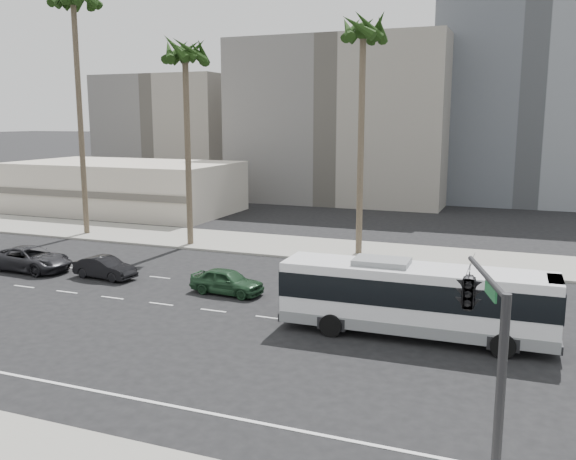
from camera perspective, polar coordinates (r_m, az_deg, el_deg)
The scene contains 15 objects.
ground at distance 28.33m, azimuth 3.90°, elevation -8.88°, with size 700.00×700.00×0.00m, color black.
sidewalk_north at distance 42.82m, azimuth 10.16°, elevation -2.29°, with size 120.00×7.00×0.15m, color gray.
commercial_low at distance 64.36m, azimuth -14.96°, elevation 3.91°, with size 22.00×12.16×5.00m.
midrise_beige_west at distance 73.31m, azimuth 5.65°, elevation 10.05°, with size 24.00×18.00×18.00m, color slate.
midrise_gray_center at distance 77.64m, azimuth 21.89°, elevation 12.34°, with size 20.00×20.00×26.00m, color slate.
midrise_beige_far at distance 88.44m, azimuth -10.08°, elevation 9.01°, with size 18.00×16.00×15.00m, color slate.
civic_tower at distance 277.31m, azimuth 19.95°, elevation 15.85°, with size 42.00×42.00×129.00m.
city_bus at distance 26.99m, azimuth 11.77°, elevation -6.17°, with size 11.64×2.84×3.33m.
car_a at distance 33.17m, azimuth -5.71°, elevation -4.78°, with size 4.08×1.64×1.39m, color #204327.
car_b at distance 37.75m, azimuth -16.70°, elevation -3.38°, with size 3.93×1.37×1.29m, color black.
car_c at distance 41.19m, azimuth -22.89°, elevation -2.49°, with size 5.40×2.49×1.50m, color black.
traffic_signal at distance 14.82m, azimuth 16.74°, elevation -6.35°, with size 2.88×3.95×6.20m.
palm_near at distance 41.97m, azimuth 7.02°, elevation 17.51°, with size 4.78×4.78×16.12m.
palm_mid at distance 45.38m, azimuth -9.57°, elevation 15.56°, with size 4.87×4.87×15.06m.
palm_far at distance 52.32m, azimuth -19.39°, elevation 19.30°, with size 5.76×5.76×19.78m.
Camera 1 is at (7.94, -25.55, 9.32)m, focal length 38.14 mm.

